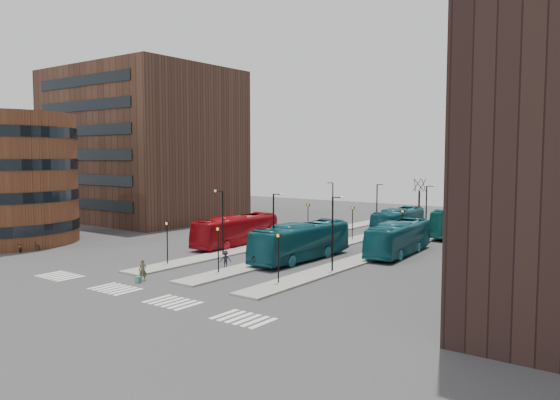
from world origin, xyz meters
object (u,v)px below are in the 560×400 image
Objects in this scene: teal_bus_c at (399,238)px; teal_bus_d at (466,221)px; red_bus at (236,230)px; teal_bus_b at (398,221)px; teal_bus_a at (301,241)px; commuter_a at (211,243)px; commuter_c at (225,259)px; traveller at (143,270)px; bicycle_mid at (18,248)px; bicycle_far at (32,246)px; commuter_b at (256,260)px; suitcase at (138,280)px.

teal_bus_c is 15.74m from teal_bus_d.
red_bus is 20.66m from teal_bus_b.
teal_bus_d reaches higher than teal_bus_b.
teal_bus_b is at bearing 109.91° from teal_bus_c.
teal_bus_a reaches higher than commuter_a.
commuter_c is at bearing -113.66° from teal_bus_a.
traveller is (-10.98, -21.92, -0.79)m from teal_bus_c.
bicycle_mid is (-19.55, 0.66, -0.36)m from traveller.
bicycle_far is at bearing -151.64° from teal_bus_c.
traveller reaches higher than bicycle_far.
red_bus is 20.50m from bicycle_far.
commuter_b reaches higher than commuter_c.
teal_bus_d is 39.60m from traveller.
commuter_c is (1.85, 7.27, -0.07)m from traveller.
teal_bus_b reaches higher than commuter_a.
red_bus reaches higher than commuter_a.
bicycle_far is (-19.55, 2.12, -0.35)m from traveller.
traveller is (-5.25, -34.48, -0.77)m from teal_bus_b.
bicycle_far is at bearing 172.13° from suitcase.
teal_bus_a is 8.21× the size of bicycle_mid.
bicycle_far is at bearing 17.03° from commuter_a.
teal_bus_a is (4.66, 14.75, 1.45)m from suitcase.
commuter_c is at bearing 32.96° from traveller.
teal_bus_c is at bearing -0.50° from commuter_b.
red_bus is 7.79× the size of bicycle_mid.
teal_bus_c is at bearing 65.06° from suitcase.
teal_bus_d is 30.52m from commuter_b.
teal_bus_a reaches higher than commuter_c.
teal_bus_a reaches higher than suitcase.
red_bus is at bearing -37.55° from bicycle_mid.
commuter_b is (9.47, -4.56, 0.01)m from commuter_a.
traveller is (-5.00, -14.03, -0.89)m from teal_bus_a.
traveller is (-12.40, -37.60, -1.00)m from teal_bus_d.
suitcase is at bearing -101.61° from teal_bus_d.
teal_bus_d reaches higher than teal_bus_a.
commuter_b is at bearing 135.22° from commuter_a.
teal_bus_a is 24.70m from teal_bus_d.
teal_bus_c reaches higher than suitcase.
bicycle_far reaches higher than bicycle_mid.
teal_bus_a is at bearing -162.99° from commuter_c.
traveller reaches higher than commuter_a.
teal_bus_c is at bearing -169.96° from commuter_c.
commuter_a is at bearing -171.17° from teal_bus_a.
red_bus is at bearing -108.58° from commuter_a.
traveller is 9.28m from commuter_b.
teal_bus_b reaches higher than bicycle_far.
teal_bus_d is at bearing 20.15° from teal_bus_b.
traveller is 19.56m from bicycle_mid.
commuter_a is at bearing -73.56° from bicycle_far.
commuter_c is (6.92, -9.32, -0.87)m from red_bus.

